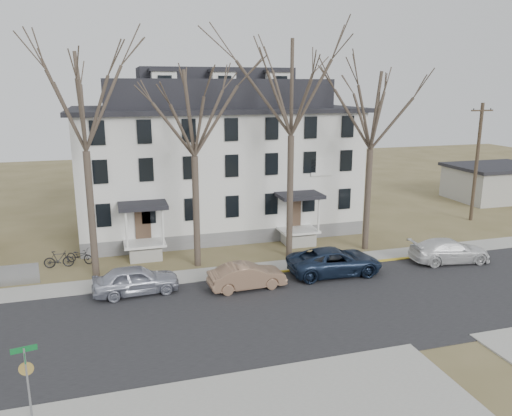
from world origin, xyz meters
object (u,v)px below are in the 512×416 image
object	(u,v)px
tree_far_left	(82,94)
car_tan	(247,277)
boarding_house	(216,159)
tree_mid_right	(373,105)
car_navy	(335,262)
car_silver	(136,280)
utility_pole_far	(477,161)
tree_center	(292,81)
car_white	(449,251)
bicycle_left	(80,256)
street_sign	(27,374)
bicycle_right	(59,260)
tree_mid_left	(193,107)

from	to	relation	value
tree_far_left	car_tan	xyz separation A→B (m)	(7.94, -4.40, -9.65)
boarding_house	tree_mid_right	bearing A→B (deg)	-43.81
tree_mid_right	car_navy	xyz separation A→B (m)	(-4.06, -3.79, -8.83)
car_navy	car_silver	bearing A→B (deg)	90.29
boarding_house	tree_mid_right	world-z (taller)	tree_mid_right
utility_pole_far	tree_center	bearing A→B (deg)	-166.50
car_navy	tree_far_left	bearing A→B (deg)	76.42
utility_pole_far	car_tan	xyz separation A→B (m)	(-21.56, -8.60, -4.21)
tree_mid_right	car_white	distance (m)	10.40
car_navy	bicycle_left	size ratio (longest dim) A/B	2.99
utility_pole_far	car_navy	distance (m)	18.41
boarding_house	car_tan	bearing A→B (deg)	-94.81
boarding_house	street_sign	world-z (taller)	boarding_house
boarding_house	utility_pole_far	distance (m)	20.88
car_white	boarding_house	bearing A→B (deg)	52.63
car_silver	car_white	distance (m)	19.11
tree_mid_right	boarding_house	bearing A→B (deg)	136.19
tree_far_left	car_navy	size ratio (longest dim) A/B	2.48
bicycle_left	bicycle_right	distance (m)	1.26
tree_far_left	street_sign	distance (m)	15.81
street_sign	tree_mid_left	bearing A→B (deg)	48.97
tree_mid_right	car_tan	distance (m)	13.79
tree_center	bicycle_right	size ratio (longest dim) A/B	8.40
car_navy	car_white	world-z (taller)	car_navy
tree_far_left	car_navy	world-z (taller)	tree_far_left
car_tan	street_sign	distance (m)	13.17
car_navy	tree_mid_left	bearing A→B (deg)	65.17
utility_pole_far	car_tan	size ratio (longest dim) A/B	2.26
car_navy	car_tan	bearing A→B (deg)	98.47
tree_mid_left	car_navy	bearing A→B (deg)	-27.00
bicycle_right	street_sign	size ratio (longest dim) A/B	0.63
tree_far_left	car_silver	size ratio (longest dim) A/B	3.06
boarding_house	car_tan	size ratio (longest dim) A/B	4.94
car_tan	bicycle_left	distance (m)	11.18
tree_far_left	utility_pole_far	bearing A→B (deg)	8.10
tree_center	car_silver	bearing A→B (deg)	-160.92
car_navy	tree_center	bearing A→B (deg)	23.01
boarding_house	tree_mid_left	world-z (taller)	tree_mid_left
bicycle_left	car_silver	bearing A→B (deg)	-118.42
bicycle_right	boarding_house	bearing A→B (deg)	-58.19
bicycle_left	street_sign	xyz separation A→B (m)	(-0.81, -15.54, 1.34)
utility_pole_far	bicycle_right	size ratio (longest dim) A/B	5.43
tree_center	utility_pole_far	bearing A→B (deg)	13.50
tree_far_left	car_tan	world-z (taller)	tree_far_left
car_silver	street_sign	distance (m)	10.58
tree_mid_right	car_white	world-z (taller)	tree_mid_right
car_navy	car_white	xyz separation A→B (m)	(7.77, -0.14, -0.04)
tree_mid_left	utility_pole_far	xyz separation A→B (m)	(23.50, 4.20, -4.70)
tree_mid_left	street_sign	distance (m)	17.19
tree_mid_right	car_silver	world-z (taller)	tree_mid_right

